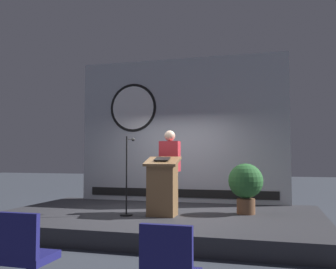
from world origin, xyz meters
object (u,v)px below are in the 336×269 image
(microphone_stand, at_px, (127,187))
(audience_chair_right, at_px, (26,251))
(podium, at_px, (162,187))
(potted_plant, at_px, (246,184))
(speaker_person, at_px, (170,170))

(microphone_stand, bearing_deg, audience_chair_right, -84.71)
(podium, distance_m, audience_chair_right, 3.67)
(podium, xyz_separation_m, microphone_stand, (-0.68, -0.10, -0.01))
(potted_plant, bearing_deg, podium, -156.27)
(podium, xyz_separation_m, speaker_person, (0.01, 0.48, 0.30))
(microphone_stand, bearing_deg, potted_plant, 19.34)
(audience_chair_right, bearing_deg, podium, 84.52)
(podium, height_order, audience_chair_right, podium)
(speaker_person, height_order, audience_chair_right, speaker_person)
(speaker_person, distance_m, microphone_stand, 0.96)
(speaker_person, xyz_separation_m, audience_chair_right, (-0.36, -4.12, -0.65))
(audience_chair_right, bearing_deg, potted_plant, 66.56)
(speaker_person, xyz_separation_m, microphone_stand, (-0.69, -0.58, -0.31))
(potted_plant, bearing_deg, audience_chair_right, -113.44)
(speaker_person, xyz_separation_m, potted_plant, (1.50, 0.19, -0.25))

